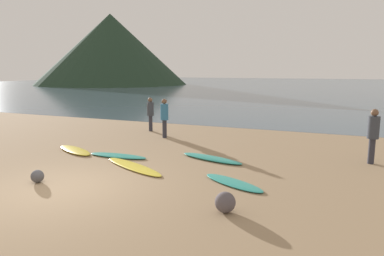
{
  "coord_description": "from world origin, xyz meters",
  "views": [
    {
      "loc": [
        6.08,
        -6.26,
        2.84
      ],
      "look_at": [
        0.8,
        6.15,
        0.6
      ],
      "focal_mm": 33.05,
      "sensor_mm": 36.0,
      "label": 1
    }
  ],
  "objects_px": {
    "surfboard_4": "(233,183)",
    "person_1": "(164,115)",
    "person_0": "(373,132)",
    "person_2": "(150,111)",
    "beach_rock_near": "(225,202)",
    "surfboard_2": "(133,166)",
    "surfboard_3": "(211,158)",
    "beach_rock_far": "(37,176)",
    "surfboard_0": "(75,150)",
    "surfboard_1": "(118,156)"
  },
  "relations": [
    {
      "from": "surfboard_4",
      "to": "person_1",
      "type": "xyz_separation_m",
      "value": [
        -4.4,
        4.75,
        0.93
      ]
    },
    {
      "from": "person_0",
      "to": "person_2",
      "type": "height_order",
      "value": "person_0"
    },
    {
      "from": "person_2",
      "to": "beach_rock_near",
      "type": "xyz_separation_m",
      "value": [
        6.11,
        -7.74,
        -0.71
      ]
    },
    {
      "from": "surfboard_4",
      "to": "person_1",
      "type": "relative_size",
      "value": 1.16
    },
    {
      "from": "surfboard_2",
      "to": "surfboard_3",
      "type": "xyz_separation_m",
      "value": [
        1.8,
        1.75,
        0.01
      ]
    },
    {
      "from": "beach_rock_far",
      "to": "person_2",
      "type": "bearing_deg",
      "value": 98.33
    },
    {
      "from": "surfboard_2",
      "to": "surfboard_0",
      "type": "bearing_deg",
      "value": -172.36
    },
    {
      "from": "person_2",
      "to": "person_0",
      "type": "bearing_deg",
      "value": 6.36
    },
    {
      "from": "surfboard_0",
      "to": "beach_rock_near",
      "type": "height_order",
      "value": "beach_rock_near"
    },
    {
      "from": "surfboard_0",
      "to": "surfboard_4",
      "type": "height_order",
      "value": "surfboard_0"
    },
    {
      "from": "surfboard_2",
      "to": "person_0",
      "type": "height_order",
      "value": "person_0"
    },
    {
      "from": "surfboard_4",
      "to": "beach_rock_far",
      "type": "distance_m",
      "value": 4.97
    },
    {
      "from": "person_1",
      "to": "beach_rock_far",
      "type": "relative_size",
      "value": 5.04
    },
    {
      "from": "surfboard_4",
      "to": "person_0",
      "type": "relative_size",
      "value": 1.13
    },
    {
      "from": "surfboard_4",
      "to": "person_1",
      "type": "bearing_deg",
      "value": 160.53
    },
    {
      "from": "surfboard_3",
      "to": "beach_rock_far",
      "type": "height_order",
      "value": "beach_rock_far"
    },
    {
      "from": "beach_rock_far",
      "to": "surfboard_3",
      "type": "bearing_deg",
      "value": 49.69
    },
    {
      "from": "surfboard_2",
      "to": "surfboard_4",
      "type": "xyz_separation_m",
      "value": [
        3.12,
        -0.3,
        -0.0
      ]
    },
    {
      "from": "surfboard_3",
      "to": "person_0",
      "type": "xyz_separation_m",
      "value": [
        4.63,
        1.48,
        0.94
      ]
    },
    {
      "from": "person_1",
      "to": "person_2",
      "type": "height_order",
      "value": "person_1"
    },
    {
      "from": "surfboard_2",
      "to": "person_0",
      "type": "xyz_separation_m",
      "value": [
        6.43,
        3.23,
        0.95
      ]
    },
    {
      "from": "person_1",
      "to": "person_2",
      "type": "xyz_separation_m",
      "value": [
        -1.36,
        1.2,
        -0.05
      ]
    },
    {
      "from": "surfboard_3",
      "to": "person_2",
      "type": "xyz_separation_m",
      "value": [
        -4.43,
        3.91,
        0.87
      ]
    },
    {
      "from": "surfboard_1",
      "to": "surfboard_0",
      "type": "bearing_deg",
      "value": 176.2
    },
    {
      "from": "person_0",
      "to": "person_2",
      "type": "xyz_separation_m",
      "value": [
        -9.06,
        2.43,
        -0.07
      ]
    },
    {
      "from": "surfboard_1",
      "to": "beach_rock_far",
      "type": "bearing_deg",
      "value": -98.27
    },
    {
      "from": "beach_rock_far",
      "to": "surfboard_1",
      "type": "bearing_deg",
      "value": 83.93
    },
    {
      "from": "surfboard_1",
      "to": "person_0",
      "type": "xyz_separation_m",
      "value": [
        7.6,
        2.33,
        0.95
      ]
    },
    {
      "from": "person_1",
      "to": "beach_rock_near",
      "type": "xyz_separation_m",
      "value": [
        4.76,
        -6.53,
        -0.76
      ]
    },
    {
      "from": "person_2",
      "to": "surfboard_2",
      "type": "bearing_deg",
      "value": -43.69
    },
    {
      "from": "surfboard_3",
      "to": "beach_rock_far",
      "type": "distance_m",
      "value": 5.09
    },
    {
      "from": "person_1",
      "to": "surfboard_1",
      "type": "bearing_deg",
      "value": 148.69
    },
    {
      "from": "person_1",
      "to": "surfboard_3",
      "type": "bearing_deg",
      "value": -164.32
    },
    {
      "from": "surfboard_2",
      "to": "surfboard_1",
      "type": "bearing_deg",
      "value": 167.65
    },
    {
      "from": "surfboard_4",
      "to": "person_1",
      "type": "height_order",
      "value": "person_1"
    },
    {
      "from": "surfboard_0",
      "to": "person_2",
      "type": "bearing_deg",
      "value": 110.72
    },
    {
      "from": "surfboard_0",
      "to": "surfboard_3",
      "type": "xyz_separation_m",
      "value": [
        4.8,
        0.8,
        0.0
      ]
    },
    {
      "from": "surfboard_1",
      "to": "person_0",
      "type": "relative_size",
      "value": 1.25
    },
    {
      "from": "surfboard_2",
      "to": "person_2",
      "type": "bearing_deg",
      "value": 140.22
    },
    {
      "from": "surfboard_1",
      "to": "beach_rock_far",
      "type": "relative_size",
      "value": 6.42
    },
    {
      "from": "person_1",
      "to": "beach_rock_far",
      "type": "distance_m",
      "value": 6.64
    },
    {
      "from": "surfboard_3",
      "to": "surfboard_4",
      "type": "xyz_separation_m",
      "value": [
        1.32,
        -2.05,
        -0.02
      ]
    },
    {
      "from": "surfboard_2",
      "to": "person_2",
      "type": "xyz_separation_m",
      "value": [
        -2.63,
        5.66,
        0.89
      ]
    },
    {
      "from": "person_0",
      "to": "surfboard_4",
      "type": "bearing_deg",
      "value": 93.4
    },
    {
      "from": "surfboard_3",
      "to": "person_0",
      "type": "relative_size",
      "value": 1.35
    },
    {
      "from": "person_0",
      "to": "surfboard_1",
      "type": "bearing_deg",
      "value": 63.59
    },
    {
      "from": "person_2",
      "to": "surfboard_1",
      "type": "bearing_deg",
      "value": -51.55
    },
    {
      "from": "person_2",
      "to": "beach_rock_near",
      "type": "height_order",
      "value": "person_2"
    },
    {
      "from": "surfboard_2",
      "to": "surfboard_3",
      "type": "bearing_deg",
      "value": 69.43
    },
    {
      "from": "surfboard_0",
      "to": "person_2",
      "type": "xyz_separation_m",
      "value": [
        0.36,
        4.7,
        0.87
      ]
    }
  ]
}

